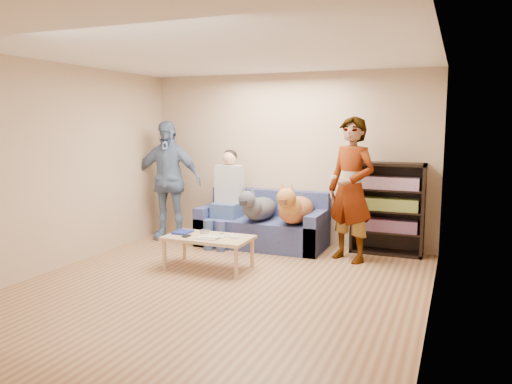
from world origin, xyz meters
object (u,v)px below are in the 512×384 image
at_px(coffee_table, 208,240).
at_px(person_standing_right, 351,190).
at_px(notebook_blue, 183,232).
at_px(bookshelf, 388,206).
at_px(person_standing_left, 167,180).
at_px(sofa, 263,227).
at_px(dog_gray, 258,207).
at_px(person_seated, 227,194).
at_px(camera_silver, 204,232).
at_px(dog_tan, 295,208).

bearing_deg(coffee_table, person_standing_right, 33.93).
distance_m(notebook_blue, bookshelf, 2.88).
xyz_separation_m(person_standing_left, sofa, (1.59, 0.13, -0.66)).
height_order(sofa, coffee_table, sofa).
distance_m(notebook_blue, coffee_table, 0.41).
height_order(notebook_blue, dog_gray, dog_gray).
relative_size(person_standing_right, person_seated, 1.32).
bearing_deg(person_standing_left, coffee_table, -53.36).
bearing_deg(dog_gray, camera_silver, -107.58).
bearing_deg(sofa, dog_gray, -88.23).
height_order(person_standing_right, bookshelf, person_standing_right).
bearing_deg(person_seated, bookshelf, 8.74).
bearing_deg(bookshelf, notebook_blue, -146.78).
relative_size(notebook_blue, dog_gray, 0.21).
height_order(person_standing_left, coffee_table, person_standing_left).
bearing_deg(dog_gray, person_seated, 169.54).
xyz_separation_m(dog_tan, bookshelf, (1.23, 0.47, 0.03)).
bearing_deg(person_standing_right, sofa, -166.71).
bearing_deg(coffee_table, dog_gray, 79.75).
bearing_deg(camera_silver, person_seated, 100.99).
distance_m(person_standing_left, coffee_table, 1.96).
relative_size(camera_silver, dog_tan, 0.09).
xyz_separation_m(person_standing_right, person_seated, (-1.93, 0.19, -0.19)).
distance_m(notebook_blue, sofa, 1.48).
relative_size(dog_tan, bookshelf, 0.91).
distance_m(sofa, bookshelf, 1.86).
relative_size(person_standing_left, bookshelf, 1.45).
distance_m(person_standing_left, sofa, 1.72).
distance_m(camera_silver, bookshelf, 2.61).
relative_size(dog_gray, coffee_table, 1.12).
distance_m(person_seated, bookshelf, 2.37).
relative_size(camera_silver, bookshelf, 0.08).
distance_m(person_standing_right, dog_tan, 0.88).
xyz_separation_m(person_standing_right, coffee_table, (-1.59, -1.07, -0.59)).
distance_m(camera_silver, person_seated, 1.21).
distance_m(sofa, coffee_table, 1.41).
bearing_deg(sofa, dog_tan, -22.21).
xyz_separation_m(person_standing_left, bookshelf, (3.39, 0.36, -0.26)).
relative_size(person_standing_right, notebook_blue, 7.44).
bearing_deg(person_standing_left, dog_gray, -14.58).
bearing_deg(sofa, notebook_blue, -114.23).
relative_size(person_standing_right, dog_gray, 1.56).
bearing_deg(notebook_blue, coffee_table, -7.13).
height_order(person_standing_left, bookshelf, person_standing_left).
distance_m(sofa, dog_gray, 0.41).
height_order(person_standing_right, person_standing_left, person_standing_right).
relative_size(person_seated, dog_tan, 1.25).
xyz_separation_m(person_seated, bookshelf, (2.35, 0.36, -0.09)).
xyz_separation_m(sofa, bookshelf, (1.80, 0.23, 0.40)).
height_order(coffee_table, bookshelf, bookshelf).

